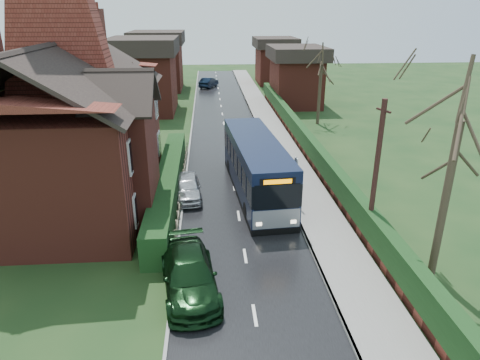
{
  "coord_description": "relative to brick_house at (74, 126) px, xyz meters",
  "views": [
    {
      "loc": [
        -1.46,
        -18.39,
        10.24
      ],
      "look_at": [
        0.12,
        2.69,
        1.8
      ],
      "focal_mm": 32.0,
      "sensor_mm": 36.0,
      "label": 1
    }
  ],
  "objects": [
    {
      "name": "kerb_left",
      "position": [
        5.68,
        5.22,
        -4.33
      ],
      "size": [
        0.12,
        100.0,
        0.1
      ],
      "primitive_type": "cube",
      "color": "gray",
      "rests_on": "ground"
    },
    {
      "name": "car_green",
      "position": [
        6.37,
        -9.11,
        -3.65
      ],
      "size": [
        2.71,
        5.23,
        1.45
      ],
      "primitive_type": "imported",
      "rotation": [
        0.0,
        0.0,
        0.14
      ],
      "color": "black",
      "rests_on": "ground"
    },
    {
      "name": "car_distant",
      "position": [
        7.45,
        38.14,
        -3.69
      ],
      "size": [
        2.89,
        4.4,
        1.37
      ],
      "primitive_type": "imported",
      "rotation": [
        0.0,
        0.0,
        2.76
      ],
      "color": "black",
      "rests_on": "ground"
    },
    {
      "name": "kerb_right",
      "position": [
        11.78,
        5.22,
        -4.31
      ],
      "size": [
        0.12,
        100.0,
        0.14
      ],
      "primitive_type": "cube",
      "color": "gray",
      "rests_on": "ground"
    },
    {
      "name": "picket_fence",
      "position": [
        5.58,
        0.22,
        -3.93
      ],
      "size": [
        0.1,
        16.0,
        0.9
      ],
      "primitive_type": null,
      "color": "gray",
      "rests_on": "ground"
    },
    {
      "name": "tree_right_near",
      "position": [
        16.31,
        -8.78,
        2.6
      ],
      "size": [
        4.33,
        4.33,
        9.34
      ],
      "color": "#3B2F23",
      "rests_on": "ground"
    },
    {
      "name": "car_silver",
      "position": [
        5.93,
        -0.12,
        -3.72
      ],
      "size": [
        1.86,
        3.98,
        1.32
      ],
      "primitive_type": "imported",
      "rotation": [
        0.0,
        0.0,
        0.08
      ],
      "color": "silver",
      "rests_on": "ground"
    },
    {
      "name": "ground",
      "position": [
        8.73,
        -4.78,
        -4.38
      ],
      "size": [
        140.0,
        140.0,
        0.0
      ],
      "primitive_type": "plane",
      "color": "#2E441D",
      "rests_on": "ground"
    },
    {
      "name": "road",
      "position": [
        8.73,
        5.22,
        -4.37
      ],
      "size": [
        6.0,
        100.0,
        0.02
      ],
      "primitive_type": "cube",
      "color": "black",
      "rests_on": "ground"
    },
    {
      "name": "pavement",
      "position": [
        12.98,
        5.22,
        -4.31
      ],
      "size": [
        2.5,
        100.0,
        0.14
      ],
      "primitive_type": "cube",
      "color": "slate",
      "rests_on": "ground"
    },
    {
      "name": "tree_house_side",
      "position": [
        0.68,
        5.22,
        2.9
      ],
      "size": [
        4.28,
        4.28,
        9.74
      ],
      "color": "#33281E",
      "rests_on": "ground"
    },
    {
      "name": "tree_right_far",
      "position": [
        17.73,
        16.42,
        1.54
      ],
      "size": [
        4.1,
        4.1,
        7.92
      ],
      "color": "#352B1F",
      "rests_on": "ground"
    },
    {
      "name": "right_wall_hedge",
      "position": [
        14.53,
        5.22,
        -3.36
      ],
      "size": [
        0.6,
        50.0,
        1.8
      ],
      "color": "maroon",
      "rests_on": "ground"
    },
    {
      "name": "telegraph_pole",
      "position": [
        14.53,
        -6.14,
        -0.91
      ],
      "size": [
        0.33,
        0.87,
        6.84
      ],
      "rotation": [
        0.0,
        0.0,
        0.29
      ],
      "color": "black",
      "rests_on": "ground"
    },
    {
      "name": "brick_house",
      "position": [
        0.0,
        0.0,
        0.0
      ],
      "size": [
        9.3,
        14.6,
        10.3
      ],
      "color": "maroon",
      "rests_on": "ground"
    },
    {
      "name": "bus",
      "position": [
        9.99,
        0.33,
        -2.75
      ],
      "size": [
        3.27,
        10.92,
        3.27
      ],
      "rotation": [
        0.0,
        0.0,
        0.08
      ],
      "color": "black",
      "rests_on": "ground"
    },
    {
      "name": "front_hedge",
      "position": [
        4.83,
        0.22,
        -3.58
      ],
      "size": [
        1.2,
        16.0,
        1.6
      ],
      "primitive_type": "cube",
      "color": "black",
      "rests_on": "ground"
    },
    {
      "name": "bus_stop_sign",
      "position": [
        11.93,
        -1.7,
        -2.48
      ],
      "size": [
        0.12,
        0.44,
        2.87
      ],
      "rotation": [
        0.0,
        0.0,
        0.15
      ],
      "color": "slate",
      "rests_on": "ground"
    }
  ]
}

